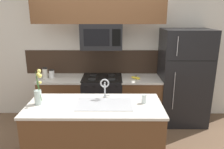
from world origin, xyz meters
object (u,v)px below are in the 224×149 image
(storage_jar_medium, at_px, (52,74))
(drinking_glass, at_px, (144,99))
(refrigerator, at_px, (183,77))
(flower_vase, at_px, (38,94))
(stove_range, at_px, (102,99))
(microwave, at_px, (101,36))
(banana_bunch, at_px, (136,78))
(storage_jar_tall, at_px, (45,73))
(sink_faucet, at_px, (105,86))

(storage_jar_medium, distance_m, drinking_glass, 2.02)
(refrigerator, height_order, flower_vase, refrigerator)
(stove_range, distance_m, drinking_glass, 1.46)
(microwave, relative_size, banana_bunch, 3.92)
(storage_jar_tall, relative_size, banana_bunch, 1.04)
(microwave, height_order, storage_jar_tall, microwave)
(stove_range, bearing_deg, drinking_glass, -61.92)
(refrigerator, height_order, storage_jar_tall, refrigerator)
(refrigerator, xyz_separation_m, storage_jar_tall, (-2.66, -0.01, 0.09))
(flower_vase, bearing_deg, banana_bunch, 38.87)
(banana_bunch, xyz_separation_m, sink_faucet, (-0.55, -0.97, 0.18))
(storage_jar_tall, xyz_separation_m, flower_vase, (0.29, -1.24, 0.04))
(refrigerator, xyz_separation_m, drinking_glass, (-0.92, -1.22, 0.06))
(banana_bunch, height_order, drinking_glass, drinking_glass)
(banana_bunch, bearing_deg, microwave, 176.41)
(sink_faucet, distance_m, flower_vase, 0.93)
(stove_range, bearing_deg, sink_faucet, -84.91)
(drinking_glass, bearing_deg, microwave, 118.50)
(microwave, height_order, banana_bunch, microwave)
(storage_jar_medium, xyz_separation_m, sink_faucet, (1.06, -1.05, 0.12))
(microwave, relative_size, drinking_glass, 5.87)
(drinking_glass, xyz_separation_m, flower_vase, (-1.45, -0.03, 0.08))
(stove_range, height_order, microwave, microwave)
(stove_range, bearing_deg, microwave, -89.84)
(storage_jar_tall, height_order, drinking_glass, storage_jar_tall)
(storage_jar_medium, relative_size, banana_bunch, 0.84)
(microwave, distance_m, drinking_glass, 1.53)
(stove_range, distance_m, storage_jar_medium, 1.10)
(refrigerator, height_order, banana_bunch, refrigerator)
(storage_jar_tall, bearing_deg, drinking_glass, -34.90)
(storage_jar_medium, bearing_deg, sink_faucet, -44.63)
(storage_jar_medium, height_order, flower_vase, flower_vase)
(stove_range, bearing_deg, storage_jar_medium, 179.13)
(refrigerator, height_order, sink_faucet, refrigerator)
(microwave, distance_m, storage_jar_tall, 1.30)
(refrigerator, relative_size, flower_vase, 3.71)
(storage_jar_tall, height_order, sink_faucet, sink_faucet)
(stove_range, distance_m, microwave, 1.24)
(microwave, height_order, storage_jar_medium, microwave)
(microwave, xyz_separation_m, storage_jar_medium, (-0.97, 0.04, -0.72))
(refrigerator, xyz_separation_m, sink_faucet, (-1.47, -1.05, 0.19))
(banana_bunch, relative_size, drinking_glass, 1.50)
(banana_bunch, height_order, flower_vase, flower_vase)
(refrigerator, xyz_separation_m, flower_vase, (-2.38, -1.25, 0.13))
(microwave, height_order, sink_faucet, microwave)
(storage_jar_tall, xyz_separation_m, banana_bunch, (1.74, -0.07, -0.08))
(drinking_glass, bearing_deg, storage_jar_medium, 142.94)
(storage_jar_tall, bearing_deg, sink_faucet, -41.29)
(storage_jar_tall, bearing_deg, flower_vase, -77.04)
(drinking_glass, bearing_deg, banana_bunch, 89.80)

